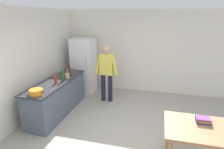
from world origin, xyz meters
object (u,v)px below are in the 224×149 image
refrigerator (84,66)px  book_stack (203,120)px  bottle_wine_green (63,75)px  bottle_sauce_red (56,80)px  cooking_pot (36,92)px  dining_table (208,133)px  person (107,70)px  bottle_beer_brown (70,72)px  utensil_jar (67,75)px

refrigerator → book_stack: refrigerator is taller
refrigerator → bottle_wine_green: (0.07, -1.53, 0.15)m
refrigerator → bottle_sauce_red: bearing=-90.0°
cooking_pot → bottle_wine_green: bottle_wine_green is taller
dining_table → bottle_sauce_red: (-3.30, 0.92, 0.32)m
person → dining_table: person is taller
dining_table → person: bearing=137.6°
book_stack → bottle_wine_green: bearing=162.7°
person → bottle_beer_brown: size_ratio=6.54×
book_stack → cooking_pot: bearing=179.6°
person → refrigerator: bearing=149.8°
cooking_pot → bottle_wine_green: (0.10, 0.96, 0.09)m
cooking_pot → bottle_sauce_red: bearing=87.4°
bottle_beer_brown → book_stack: size_ratio=1.04×
dining_table → book_stack: bearing=109.4°
person → bottle_wine_green: 1.32m
refrigerator → bottle_wine_green: refrigerator is taller
person → bottle_beer_brown: 1.04m
refrigerator → dining_table: refrigerator is taller
dining_table → bottle_wine_green: bottle_wine_green is taller
person → cooking_pot: person is taller
utensil_jar → bottle_wine_green: 0.22m
utensil_jar → bottle_wine_green: (-0.02, -0.20, 0.07)m
bottle_sauce_red → book_stack: bearing=-13.0°
dining_table → bottle_wine_green: bearing=160.2°
utensil_jar → dining_table: bearing=-23.1°
bottle_sauce_red → person: bearing=52.1°
cooking_pot → bottle_beer_brown: bottle_beer_brown is taller
bottle_sauce_red → book_stack: size_ratio=0.96×
dining_table → bottle_sauce_red: bottle_sauce_red is taller
person → utensil_jar: (-0.86, -0.78, 0.00)m
bottle_wine_green → bottle_sauce_red: bearing=-105.8°
book_stack → refrigerator: bearing=142.1°
dining_table → bottle_wine_green: (-3.23, 1.17, 0.37)m
bottle_wine_green → bottle_beer_brown: (-0.02, 0.46, -0.04)m
cooking_pot → bottle_beer_brown: size_ratio=1.54×
refrigerator → cooking_pot: (-0.03, -2.50, 0.06)m
bottle_beer_brown → utensil_jar: bearing=-80.7°
refrigerator → bottle_sauce_red: (0.00, -1.77, 0.10)m
cooking_pot → utensil_jar: (0.12, 1.17, 0.02)m
bottle_sauce_red → utensil_jar: bearing=79.0°
person → book_stack: bearing=-40.7°
book_stack → dining_table: bearing=-70.6°
person → utensil_jar: person is taller
dining_table → refrigerator: bearing=140.7°
bottle_wine_green → bottle_beer_brown: size_ratio=1.31×
dining_table → cooking_pot: bearing=176.6°
cooking_pot → dining_table: bearing=-3.4°
dining_table → bottle_sauce_red: 3.44m
bottle_beer_brown → book_stack: (3.19, -1.45, -0.21)m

